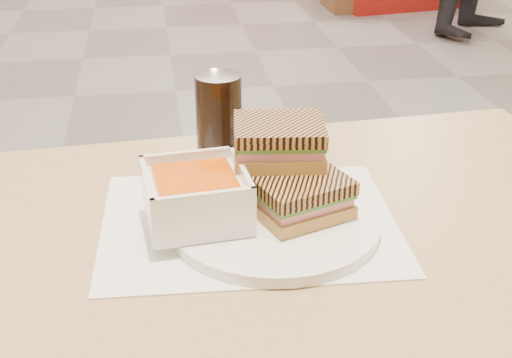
{
  "coord_description": "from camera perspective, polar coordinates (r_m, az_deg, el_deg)",
  "views": [
    {
      "loc": [
        -0.1,
        -2.76,
        1.21
      ],
      "look_at": [
        0.01,
        -2.0,
        0.82
      ],
      "focal_mm": 49.32,
      "sensor_mm": 36.0,
      "label": 1
    }
  ],
  "objects": [
    {
      "name": "cola_glass",
      "position": [
        1.02,
        -3.01,
        4.6
      ],
      "size": [
        0.07,
        0.07,
        0.14
      ],
      "color": "black",
      "rests_on": "main_table"
    },
    {
      "name": "tray_liner",
      "position": [
        0.9,
        -0.57,
        -3.53
      ],
      "size": [
        0.39,
        0.31,
        0.0
      ],
      "color": "white",
      "rests_on": "main_table"
    },
    {
      "name": "plate",
      "position": [
        0.89,
        1.51,
        -3.54
      ],
      "size": [
        0.26,
        0.26,
        0.01
      ],
      "color": "white",
      "rests_on": "tray_liner"
    },
    {
      "name": "panini_lower",
      "position": [
        0.88,
        3.64,
        -1.37
      ],
      "size": [
        0.14,
        0.12,
        0.05
      ],
      "color": "tan",
      "rests_on": "plate"
    },
    {
      "name": "panini_upper",
      "position": [
        0.9,
        1.87,
        3.1
      ],
      "size": [
        0.13,
        0.11,
        0.05
      ],
      "color": "tan",
      "rests_on": "panini_lower"
    },
    {
      "name": "soup_bowl",
      "position": [
        0.87,
        -4.89,
        -1.51
      ],
      "size": [
        0.13,
        0.13,
        0.07
      ],
      "color": "white",
      "rests_on": "plate"
    },
    {
      "name": "main_table",
      "position": [
        0.91,
        -4.23,
        -11.91
      ],
      "size": [
        1.25,
        0.78,
        0.75
      ],
      "color": "tan",
      "rests_on": "ground"
    }
  ]
}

